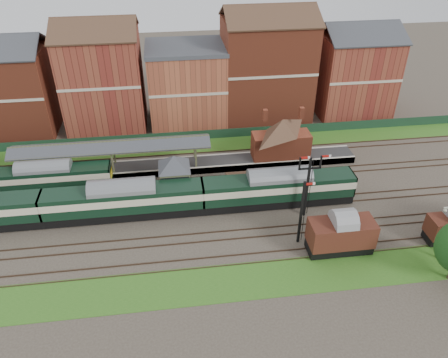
{
  "coord_description": "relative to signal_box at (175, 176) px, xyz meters",
  "views": [
    {
      "loc": [
        -2.94,
        -41.95,
        32.7
      ],
      "look_at": [
        2.95,
        2.0,
        3.0
      ],
      "focal_mm": 35.0,
      "sensor_mm": 36.0,
      "label": 1
    }
  ],
  "objects": [
    {
      "name": "goods_van_a",
      "position": [
        16.91,
        -12.25,
        -0.86
      ],
      "size": [
        6.83,
        2.96,
        4.15
      ],
      "color": "black",
      "rests_on": "ground"
    },
    {
      "name": "ground",
      "position": [
        3.0,
        -3.25,
        -3.19
      ],
      "size": [
        160.0,
        160.0,
        0.0
      ],
      "primitive_type": "plane",
      "color": "#473D33",
      "rests_on": "ground"
    },
    {
      "name": "station_building",
      "position": [
        15.0,
        6.5,
        0.76
      ],
      "size": [
        8.1,
        8.1,
        5.9
      ],
      "color": "#9A4027",
      "rests_on": "platform"
    },
    {
      "name": "platform",
      "position": [
        -2.0,
        6.5,
        -2.69
      ],
      "size": [
        55.0,
        3.4,
        1.0
      ],
      "primitive_type": "cube",
      "color": "#2D2D2D",
      "rests_on": "ground"
    },
    {
      "name": "yard_lamp",
      "position": [
        27.0,
        -14.75,
        0.79
      ],
      "size": [
        2.6,
        0.22,
        7.0
      ],
      "color": "beige",
      "rests_on": "ground"
    },
    {
      "name": "grass_back",
      "position": [
        3.0,
        12.75,
        -3.16
      ],
      "size": [
        90.0,
        4.5,
        0.06
      ],
      "primitive_type": "cube",
      "color": "#2D6619",
      "rests_on": "ground"
    },
    {
      "name": "semaphore_siding",
      "position": [
        13.02,
        -10.25,
        0.96
      ],
      "size": [
        1.23,
        0.25,
        8.0
      ],
      "color": "black",
      "rests_on": "ground"
    },
    {
      "name": "semaphore_bracket",
      "position": [
        15.04,
        -5.75,
        1.44
      ],
      "size": [
        3.6,
        0.25,
        8.18
      ],
      "color": "black",
      "rests_on": "ground"
    },
    {
      "name": "grass_front",
      "position": [
        3.0,
        -15.25,
        -3.16
      ],
      "size": [
        90.0,
        5.0,
        0.06
      ],
      "primitive_type": "cube",
      "color": "#2D6619",
      "rests_on": "ground"
    },
    {
      "name": "platform_railcar",
      "position": [
        -16.15,
        3.25,
        -1.0
      ],
      "size": [
        16.17,
        2.55,
        3.72
      ],
      "color": "black",
      "rests_on": "ground"
    },
    {
      "name": "canopy",
      "position": [
        -8.0,
        6.5,
        1.39
      ],
      "size": [
        26.0,
        3.89,
        4.08
      ],
      "color": "#4E4E31",
      "rests_on": "platform"
    },
    {
      "name": "signal_box",
      "position": [
        0.0,
        0.0,
        0.0
      ],
      "size": [
        5.4,
        5.4,
        6.0
      ],
      "color": "#5D7553",
      "rests_on": "ground"
    },
    {
      "name": "fence",
      "position": [
        3.0,
        14.75,
        -2.44
      ],
      "size": [
        90.0,
        0.12,
        1.5
      ],
      "primitive_type": "cube",
      "color": "#193823",
      "rests_on": "ground"
    },
    {
      "name": "brick_hut",
      "position": [
        8.0,
        0.0,
        -2.0
      ],
      "size": [
        3.2,
        2.64,
        2.94
      ],
      "color": "maroon",
      "rests_on": "ground"
    },
    {
      "name": "dmu_train",
      "position": [
        -6.07,
        -3.25,
        -0.71
      ],
      "size": [
        55.28,
        2.91,
        4.25
      ],
      "color": "black",
      "rests_on": "ground"
    },
    {
      "name": "town_backdrop",
      "position": [
        2.82,
        21.75,
        3.81
      ],
      "size": [
        69.0,
        10.0,
        16.0
      ],
      "color": "#9A4027",
      "rests_on": "ground"
    }
  ]
}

